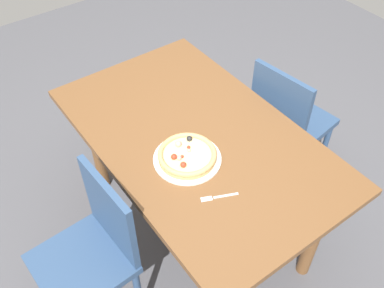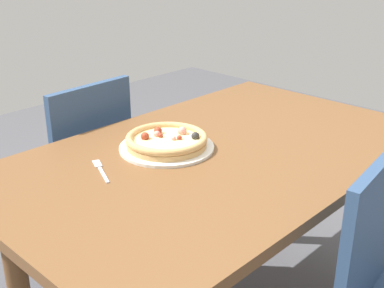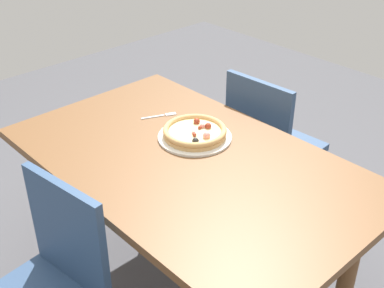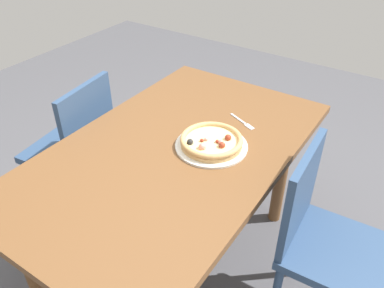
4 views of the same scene
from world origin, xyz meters
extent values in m
plane|color=#4C4C51|center=(0.00, 0.00, 0.00)|extent=(6.00, 6.00, 0.00)
cube|color=brown|center=(0.00, 0.00, 0.74)|extent=(1.50, 0.91, 0.04)
cylinder|color=brown|center=(-0.60, -0.30, 0.36)|extent=(0.07, 0.07, 0.72)
cylinder|color=brown|center=(0.60, -0.30, 0.36)|extent=(0.07, 0.07, 0.72)
cylinder|color=brown|center=(0.60, 0.30, 0.36)|extent=(0.07, 0.07, 0.72)
cylinder|color=navy|center=(0.19, -0.88, 0.22)|extent=(0.04, 0.04, 0.44)
cylinder|color=navy|center=(-0.14, -0.92, 0.22)|extent=(0.04, 0.04, 0.44)
cylinder|color=navy|center=(0.15, -0.54, 0.22)|extent=(0.04, 0.04, 0.44)
cylinder|color=navy|center=(-0.19, -0.59, 0.22)|extent=(0.04, 0.04, 0.44)
cube|color=navy|center=(0.00, -0.73, 0.46)|extent=(0.45, 0.45, 0.04)
cube|color=navy|center=(-0.02, -0.55, 0.69)|extent=(0.38, 0.08, 0.42)
cylinder|color=navy|center=(0.04, 0.91, 0.22)|extent=(0.04, 0.04, 0.44)
cylinder|color=navy|center=(0.06, 0.57, 0.22)|extent=(0.04, 0.04, 0.44)
cube|color=navy|center=(-0.12, 0.73, 0.46)|extent=(0.42, 0.42, 0.04)
cube|color=navy|center=(-0.11, 0.55, 0.69)|extent=(0.38, 0.05, 0.42)
cylinder|color=silver|center=(-0.11, 0.13, 0.77)|extent=(0.32, 0.32, 0.01)
cylinder|color=tan|center=(-0.11, 0.13, 0.78)|extent=(0.27, 0.27, 0.02)
cylinder|color=beige|center=(-0.11, 0.13, 0.79)|extent=(0.23, 0.23, 0.01)
torus|color=tan|center=(-0.11, 0.13, 0.80)|extent=(0.27, 0.27, 0.02)
sphere|color=#E58C7F|center=(-0.11, 0.18, 0.80)|extent=(0.02, 0.02, 0.02)
sphere|color=#E58C7F|center=(-0.03, 0.13, 0.80)|extent=(0.03, 0.03, 0.03)
sphere|color=maroon|center=(-0.11, 0.16, 0.80)|extent=(0.02, 0.02, 0.02)
sphere|color=#262626|center=(-0.03, 0.07, 0.80)|extent=(0.03, 0.03, 0.03)
sphere|color=maroon|center=(-0.09, 0.19, 0.80)|extent=(0.03, 0.03, 0.03)
sphere|color=maroon|center=(-0.08, 0.10, 0.80)|extent=(0.02, 0.02, 0.02)
sphere|color=#E58C7F|center=(-0.09, 0.11, 0.80)|extent=(0.02, 0.02, 0.02)
sphere|color=maroon|center=(-0.15, 0.19, 0.80)|extent=(0.03, 0.03, 0.03)
cube|color=silver|center=(-0.37, 0.12, 0.76)|extent=(0.05, 0.10, 0.00)
cube|color=silver|center=(-0.34, 0.20, 0.76)|extent=(0.04, 0.05, 0.00)
camera|label=1|loc=(-1.21, 0.90, 2.24)|focal=40.43mm
camera|label=2|loc=(-1.15, -0.99, 1.41)|focal=46.93mm
camera|label=3|loc=(1.25, -1.15, 1.85)|focal=47.37mm
camera|label=4|loc=(1.09, 0.82, 1.75)|focal=36.46mm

